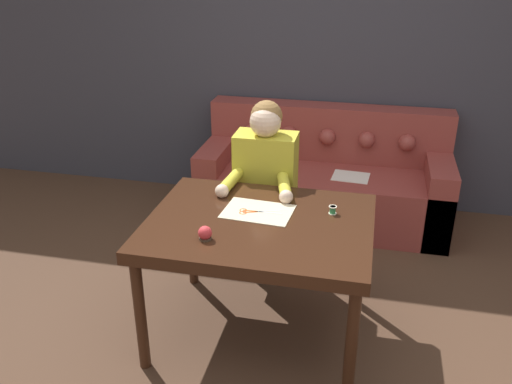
{
  "coord_description": "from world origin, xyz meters",
  "views": [
    {
      "loc": [
        0.43,
        -2.36,
        2.07
      ],
      "look_at": [
        -0.16,
        0.27,
        0.83
      ],
      "focal_mm": 38.0,
      "sensor_mm": 36.0,
      "label": 1
    }
  ],
  "objects_px": {
    "couch": "(324,181)",
    "pin_cushion": "(205,233)",
    "scissors": "(253,212)",
    "thread_spool": "(333,210)",
    "dining_table": "(259,233)",
    "person": "(265,192)"
  },
  "relations": [
    {
      "from": "thread_spool",
      "to": "dining_table",
      "type": "bearing_deg",
      "value": -155.69
    },
    {
      "from": "pin_cushion",
      "to": "dining_table",
      "type": "bearing_deg",
      "value": 48.79
    },
    {
      "from": "dining_table",
      "to": "pin_cushion",
      "type": "height_order",
      "value": "pin_cushion"
    },
    {
      "from": "person",
      "to": "thread_spool",
      "type": "xyz_separation_m",
      "value": [
        0.47,
        -0.47,
        0.15
      ]
    },
    {
      "from": "scissors",
      "to": "thread_spool",
      "type": "height_order",
      "value": "thread_spool"
    },
    {
      "from": "pin_cushion",
      "to": "scissors",
      "type": "bearing_deg",
      "value": 64.32
    },
    {
      "from": "scissors",
      "to": "couch",
      "type": "bearing_deg",
      "value": 80.24
    },
    {
      "from": "person",
      "to": "couch",
      "type": "bearing_deg",
      "value": 72.21
    },
    {
      "from": "scissors",
      "to": "thread_spool",
      "type": "bearing_deg",
      "value": 10.33
    },
    {
      "from": "couch",
      "to": "scissors",
      "type": "distance_m",
      "value": 1.55
    },
    {
      "from": "couch",
      "to": "scissors",
      "type": "relative_size",
      "value": 8.22
    },
    {
      "from": "scissors",
      "to": "thread_spool",
      "type": "xyz_separation_m",
      "value": [
        0.43,
        0.08,
        0.02
      ]
    },
    {
      "from": "thread_spool",
      "to": "couch",
      "type": "bearing_deg",
      "value": 97.2
    },
    {
      "from": "scissors",
      "to": "dining_table",
      "type": "bearing_deg",
      "value": -57.89
    },
    {
      "from": "person",
      "to": "pin_cushion",
      "type": "height_order",
      "value": "person"
    },
    {
      "from": "person",
      "to": "pin_cushion",
      "type": "xyz_separation_m",
      "value": [
        -0.12,
        -0.89,
        0.16
      ]
    },
    {
      "from": "dining_table",
      "to": "person",
      "type": "distance_m",
      "value": 0.64
    },
    {
      "from": "couch",
      "to": "pin_cushion",
      "type": "xyz_separation_m",
      "value": [
        -0.42,
        -1.81,
        0.45
      ]
    },
    {
      "from": "person",
      "to": "scissors",
      "type": "distance_m",
      "value": 0.56
    },
    {
      "from": "person",
      "to": "pin_cushion",
      "type": "bearing_deg",
      "value": -97.77
    },
    {
      "from": "couch",
      "to": "thread_spool",
      "type": "bearing_deg",
      "value": -82.8
    },
    {
      "from": "person",
      "to": "dining_table",
      "type": "bearing_deg",
      "value": -81.06
    }
  ]
}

